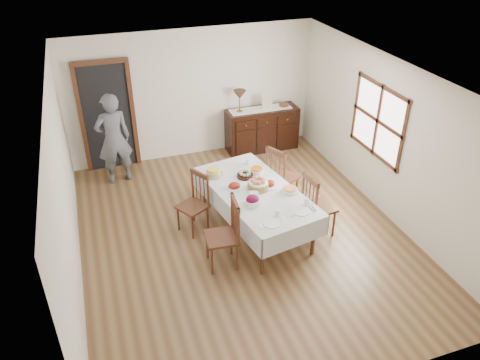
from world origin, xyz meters
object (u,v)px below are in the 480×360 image
object	(u,v)px
dining_table	(256,195)
chair_right_near	(316,205)
sideboard	(262,129)
chair_right_far	(281,175)
chair_left_near	(225,233)
table_lamp	(240,95)
person	(113,136)
chair_left_far	(195,202)

from	to	relation	value
dining_table	chair_right_near	distance (m)	0.96
dining_table	sideboard	xyz separation A→B (m)	(1.16, 2.69, -0.22)
chair_right_far	sideboard	distance (m)	2.11
dining_table	chair_right_near	size ratio (longest dim) A/B	2.22
sideboard	chair_left_near	bearing A→B (deg)	-119.14
sideboard	table_lamp	xyz separation A→B (m)	(-0.49, 0.02, 0.81)
dining_table	chair_right_far	world-z (taller)	chair_right_far
chair_left_near	table_lamp	xyz separation A→B (m)	(1.36, 3.34, 0.71)
chair_right_near	person	xyz separation A→B (m)	(-2.78, 2.70, 0.39)
chair_right_far	table_lamp	distance (m)	2.20
chair_right_far	table_lamp	xyz separation A→B (m)	(-0.04, 2.08, 0.71)
chair_left_far	dining_table	bearing A→B (deg)	39.05
chair_left_far	chair_left_near	bearing A→B (deg)	-17.42
chair_right_near	chair_right_far	xyz separation A→B (m)	(-0.17, 1.02, 0.01)
chair_right_near	sideboard	bearing A→B (deg)	-11.31
sideboard	person	bearing A→B (deg)	-172.90
chair_left_far	table_lamp	distance (m)	2.92
dining_table	sideboard	bearing A→B (deg)	56.35
dining_table	chair_left_near	world-z (taller)	chair_left_near
chair_right_far	chair_left_far	bearing A→B (deg)	73.67
sideboard	dining_table	bearing A→B (deg)	-113.26
person	table_lamp	xyz separation A→B (m)	(2.57, 0.40, 0.33)
dining_table	chair_right_far	xyz separation A→B (m)	(0.70, 0.63, -0.12)
chair_right_far	table_lamp	bearing A→B (deg)	-24.99
chair_right_far	sideboard	xyz separation A→B (m)	(0.46, 2.06, -0.10)
person	table_lamp	bearing A→B (deg)	179.30
chair_left_near	person	xyz separation A→B (m)	(-1.22, 2.94, 0.39)
chair_right_near	dining_table	bearing A→B (deg)	59.95
chair_right_far	person	xyz separation A→B (m)	(-2.61, 1.68, 0.38)
person	chair_left_near	bearing A→B (deg)	102.89
sideboard	person	world-z (taller)	person
chair_left_far	table_lamp	bearing A→B (deg)	117.34
chair_right_near	table_lamp	xyz separation A→B (m)	(-0.21, 3.10, 0.72)
chair_left_near	chair_right_near	world-z (taller)	chair_left_near
chair_left_near	chair_right_far	xyz separation A→B (m)	(1.39, 1.26, 0.00)
table_lamp	chair_right_far	bearing A→B (deg)	-89.02
chair_left_far	sideboard	distance (m)	3.11
chair_left_near	person	bearing A→B (deg)	-152.29
chair_left_near	chair_right_near	distance (m)	1.58
chair_right_near	chair_right_far	bearing A→B (deg)	3.48
chair_left_near	table_lamp	bearing A→B (deg)	163.08
chair_right_far	person	size ratio (longest dim) A/B	0.58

